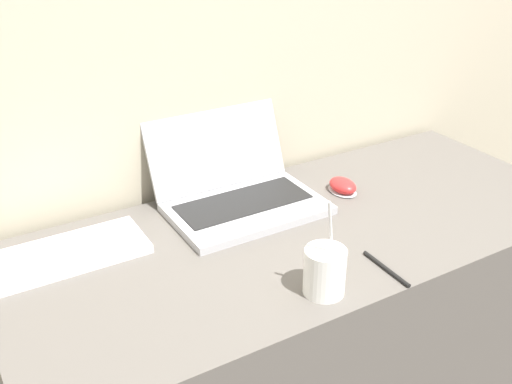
{
  "coord_description": "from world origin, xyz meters",
  "views": [
    {
      "loc": [
        -0.74,
        -0.7,
        1.49
      ],
      "look_at": [
        -0.09,
        0.4,
        0.84
      ],
      "focal_mm": 42.0,
      "sensor_mm": 36.0,
      "label": 1
    }
  ],
  "objects_px": {
    "laptop": "(237,188)",
    "pen": "(386,269)",
    "drink_cup": "(325,270)",
    "external_keyboard": "(63,255)",
    "computer_mouse": "(343,186)"
  },
  "relations": [
    {
      "from": "laptop",
      "to": "pen",
      "type": "bearing_deg",
      "value": -73.23
    },
    {
      "from": "laptop",
      "to": "pen",
      "type": "distance_m",
      "value": 0.45
    },
    {
      "from": "laptop",
      "to": "drink_cup",
      "type": "height_order",
      "value": "drink_cup"
    },
    {
      "from": "drink_cup",
      "to": "external_keyboard",
      "type": "height_order",
      "value": "drink_cup"
    },
    {
      "from": "drink_cup",
      "to": "computer_mouse",
      "type": "xyz_separation_m",
      "value": [
        0.31,
        0.33,
        -0.04
      ]
    },
    {
      "from": "drink_cup",
      "to": "external_keyboard",
      "type": "relative_size",
      "value": 0.6
    },
    {
      "from": "external_keyboard",
      "to": "pen",
      "type": "height_order",
      "value": "external_keyboard"
    },
    {
      "from": "computer_mouse",
      "to": "drink_cup",
      "type": "bearing_deg",
      "value": -132.74
    },
    {
      "from": "laptop",
      "to": "pen",
      "type": "height_order",
      "value": "laptop"
    },
    {
      "from": "drink_cup",
      "to": "pen",
      "type": "height_order",
      "value": "drink_cup"
    },
    {
      "from": "computer_mouse",
      "to": "external_keyboard",
      "type": "distance_m",
      "value": 0.73
    },
    {
      "from": "laptop",
      "to": "drink_cup",
      "type": "relative_size",
      "value": 1.75
    },
    {
      "from": "laptop",
      "to": "external_keyboard",
      "type": "height_order",
      "value": "laptop"
    },
    {
      "from": "laptop",
      "to": "pen",
      "type": "relative_size",
      "value": 2.63
    },
    {
      "from": "laptop",
      "to": "external_keyboard",
      "type": "bearing_deg",
      "value": -176.04
    }
  ]
}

